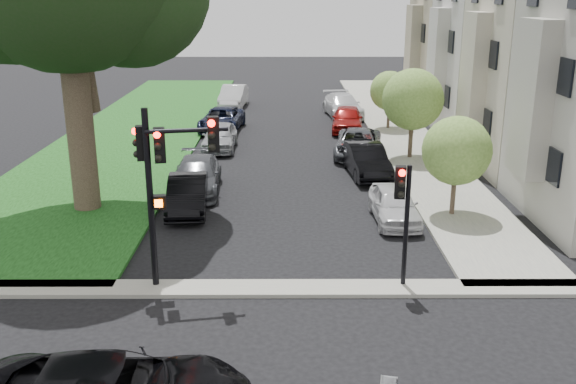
{
  "coord_description": "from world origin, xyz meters",
  "views": [
    {
      "loc": [
        -0.06,
        -14.56,
        8.15
      ],
      "look_at": [
        0.0,
        5.0,
        2.0
      ],
      "focal_mm": 40.0,
      "sensor_mm": 36.0,
      "label": 1
    }
  ],
  "objects_px": {
    "car_parked_0": "(394,204)",
    "car_parked_5": "(188,194)",
    "traffic_signal_secondary": "(403,204)",
    "car_parked_1": "(366,160)",
    "car_parked_2": "(358,143)",
    "car_parked_7": "(220,136)",
    "small_tree_c": "(390,91)",
    "car_parked_8": "(222,120)",
    "car_parked_4": "(343,105)",
    "small_tree_a": "(457,151)",
    "car_parked_6": "(196,176)",
    "car_parked_3": "(347,119)",
    "traffic_signal_main": "(163,167)",
    "small_tree_b": "(413,99)",
    "car_parked_9": "(233,96)"
  },
  "relations": [
    {
      "from": "car_parked_0",
      "to": "car_parked_5",
      "type": "relative_size",
      "value": 0.92
    },
    {
      "from": "traffic_signal_secondary",
      "to": "car_parked_6",
      "type": "relative_size",
      "value": 0.75
    },
    {
      "from": "traffic_signal_secondary",
      "to": "car_parked_7",
      "type": "relative_size",
      "value": 0.86
    },
    {
      "from": "car_parked_2",
      "to": "car_parked_8",
      "type": "xyz_separation_m",
      "value": [
        -7.61,
        6.36,
        0.01
      ]
    },
    {
      "from": "car_parked_5",
      "to": "car_parked_1",
      "type": "bearing_deg",
      "value": 28.89
    },
    {
      "from": "traffic_signal_secondary",
      "to": "car_parked_1",
      "type": "relative_size",
      "value": 0.82
    },
    {
      "from": "car_parked_3",
      "to": "small_tree_a",
      "type": "bearing_deg",
      "value": -74.88
    },
    {
      "from": "car_parked_4",
      "to": "car_parked_1",
      "type": "bearing_deg",
      "value": -97.84
    },
    {
      "from": "car_parked_0",
      "to": "car_parked_3",
      "type": "bearing_deg",
      "value": 89.37
    },
    {
      "from": "car_parked_5",
      "to": "car_parked_7",
      "type": "relative_size",
      "value": 0.99
    },
    {
      "from": "small_tree_b",
      "to": "car_parked_2",
      "type": "distance_m",
      "value": 3.53
    },
    {
      "from": "small_tree_b",
      "to": "traffic_signal_main",
      "type": "height_order",
      "value": "traffic_signal_main"
    },
    {
      "from": "car_parked_5",
      "to": "traffic_signal_secondary",
      "type": "bearing_deg",
      "value": -48.38
    },
    {
      "from": "car_parked_2",
      "to": "car_parked_7",
      "type": "xyz_separation_m",
      "value": [
        -7.25,
        1.48,
        0.04
      ]
    },
    {
      "from": "small_tree_b",
      "to": "car_parked_7",
      "type": "distance_m",
      "value": 10.29
    },
    {
      "from": "car_parked_4",
      "to": "car_parked_8",
      "type": "bearing_deg",
      "value": -156.34
    },
    {
      "from": "car_parked_0",
      "to": "car_parked_4",
      "type": "bearing_deg",
      "value": 88.79
    },
    {
      "from": "car_parked_6",
      "to": "car_parked_4",
      "type": "bearing_deg",
      "value": 63.24
    },
    {
      "from": "small_tree_c",
      "to": "car_parked_8",
      "type": "relative_size",
      "value": 0.72
    },
    {
      "from": "small_tree_a",
      "to": "car_parked_1",
      "type": "distance_m",
      "value": 6.41
    },
    {
      "from": "traffic_signal_secondary",
      "to": "car_parked_4",
      "type": "height_order",
      "value": "traffic_signal_secondary"
    },
    {
      "from": "small_tree_c",
      "to": "traffic_signal_main",
      "type": "xyz_separation_m",
      "value": [
        -9.59,
        -21.97,
        1.21
      ]
    },
    {
      "from": "small_tree_c",
      "to": "car_parked_8",
      "type": "distance_m",
      "value": 10.32
    },
    {
      "from": "traffic_signal_secondary",
      "to": "car_parked_9",
      "type": "relative_size",
      "value": 0.76
    },
    {
      "from": "car_parked_3",
      "to": "car_parked_6",
      "type": "height_order",
      "value": "car_parked_3"
    },
    {
      "from": "car_parked_5",
      "to": "car_parked_7",
      "type": "height_order",
      "value": "car_parked_7"
    },
    {
      "from": "small_tree_c",
      "to": "car_parked_9",
      "type": "xyz_separation_m",
      "value": [
        -10.12,
        8.08,
        -1.59
      ]
    },
    {
      "from": "car_parked_0",
      "to": "car_parked_8",
      "type": "bearing_deg",
      "value": 114.45
    },
    {
      "from": "car_parked_3",
      "to": "car_parked_9",
      "type": "height_order",
      "value": "car_parked_9"
    },
    {
      "from": "car_parked_2",
      "to": "car_parked_7",
      "type": "distance_m",
      "value": 7.4
    },
    {
      "from": "car_parked_7",
      "to": "car_parked_2",
      "type": "bearing_deg",
      "value": -11.14
    },
    {
      "from": "traffic_signal_main",
      "to": "car_parked_0",
      "type": "distance_m",
      "value": 9.61
    },
    {
      "from": "small_tree_c",
      "to": "car_parked_3",
      "type": "bearing_deg",
      "value": -168.95
    },
    {
      "from": "car_parked_1",
      "to": "car_parked_6",
      "type": "bearing_deg",
      "value": -168.2
    },
    {
      "from": "small_tree_a",
      "to": "car_parked_0",
      "type": "bearing_deg",
      "value": -166.87
    },
    {
      "from": "small_tree_a",
      "to": "car_parked_8",
      "type": "height_order",
      "value": "small_tree_a"
    },
    {
      "from": "small_tree_a",
      "to": "traffic_signal_secondary",
      "type": "relative_size",
      "value": 1.05
    },
    {
      "from": "small_tree_a",
      "to": "car_parked_5",
      "type": "height_order",
      "value": "small_tree_a"
    },
    {
      "from": "car_parked_1",
      "to": "traffic_signal_secondary",
      "type": "bearing_deg",
      "value": -98.26
    },
    {
      "from": "small_tree_a",
      "to": "car_parked_8",
      "type": "distance_m",
      "value": 18.72
    },
    {
      "from": "small_tree_a",
      "to": "car_parked_2",
      "type": "bearing_deg",
      "value": 105.49
    },
    {
      "from": "car_parked_1",
      "to": "car_parked_3",
      "type": "height_order",
      "value": "car_parked_3"
    },
    {
      "from": "car_parked_2",
      "to": "car_parked_7",
      "type": "height_order",
      "value": "car_parked_7"
    },
    {
      "from": "small_tree_c",
      "to": "small_tree_b",
      "type": "bearing_deg",
      "value": -90.0
    },
    {
      "from": "car_parked_7",
      "to": "car_parked_8",
      "type": "height_order",
      "value": "car_parked_7"
    },
    {
      "from": "small_tree_c",
      "to": "car_parked_5",
      "type": "relative_size",
      "value": 0.86
    },
    {
      "from": "car_parked_4",
      "to": "car_parked_7",
      "type": "distance_m",
      "value": 12.05
    },
    {
      "from": "car_parked_1",
      "to": "car_parked_7",
      "type": "relative_size",
      "value": 1.05
    },
    {
      "from": "car_parked_4",
      "to": "car_parked_7",
      "type": "height_order",
      "value": "car_parked_4"
    },
    {
      "from": "traffic_signal_main",
      "to": "car_parked_0",
      "type": "height_order",
      "value": "traffic_signal_main"
    }
  ]
}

